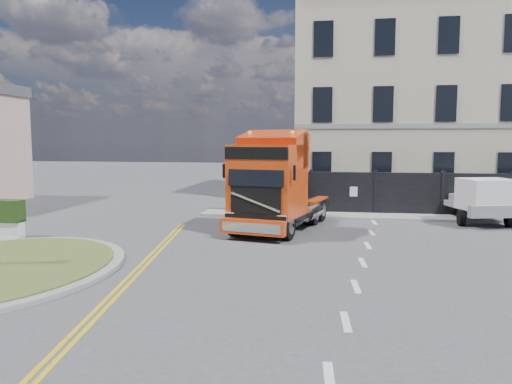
# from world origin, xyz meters

# --- Properties ---
(ground) EXTENTS (120.00, 120.00, 0.00)m
(ground) POSITION_xyz_m (0.00, 0.00, 0.00)
(ground) COLOR #424244
(ground) RESTS_ON ground
(hoarding_fence) EXTENTS (18.80, 0.25, 2.00)m
(hoarding_fence) POSITION_xyz_m (6.55, 9.00, 1.00)
(hoarding_fence) COLOR black
(hoarding_fence) RESTS_ON ground
(georgian_building) EXTENTS (12.30, 10.30, 12.80)m
(georgian_building) POSITION_xyz_m (6.00, 16.50, 5.77)
(georgian_building) COLOR #C1B39A
(georgian_building) RESTS_ON ground
(pavement_far) EXTENTS (20.00, 1.60, 0.12)m
(pavement_far) POSITION_xyz_m (6.00, 8.10, 0.06)
(pavement_far) COLOR gray
(pavement_far) RESTS_ON ground
(truck) EXTENTS (3.69, 6.63, 3.75)m
(truck) POSITION_xyz_m (-0.17, 4.05, 1.68)
(truck) COLOR black
(truck) RESTS_ON ground
(flatbed_pickup) EXTENTS (2.90, 5.00, 1.94)m
(flatbed_pickup) POSITION_xyz_m (8.20, 7.10, 1.04)
(flatbed_pickup) COLOR gray
(flatbed_pickup) RESTS_ON ground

